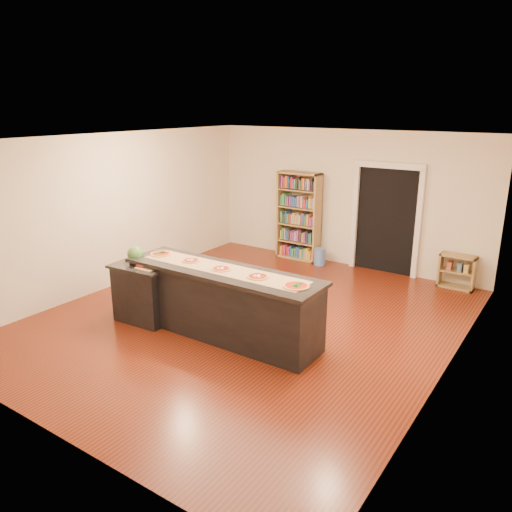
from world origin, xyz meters
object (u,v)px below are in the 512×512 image
Objects in this scene: waste_bin at (320,257)px; watermelon at (135,254)px; side_counter at (145,292)px; bookshelf at (299,216)px; low_shelf at (457,271)px; kitchen_island at (222,302)px.

watermelon is (-1.18, -4.00, 0.86)m from waste_bin.
side_counter is 4.24m from bookshelf.
low_shelf is at bearing 4.04° from waste_bin.
kitchen_island reaches higher than side_counter.
bookshelf reaches higher than waste_bin.
low_shelf is (3.71, 4.23, -0.14)m from side_counter.
kitchen_island is 8.53× the size of waste_bin.
bookshelf is (0.37, 4.20, 0.49)m from side_counter.
watermelon is at bearing -171.89° from kitchen_island.
watermelon is at bearing 166.41° from side_counter.
kitchen_island is at bearing 8.16° from watermelon.
side_counter is at bearing -95.03° from bookshelf.
side_counter is 0.61m from watermelon.
bookshelf reaches higher than kitchen_island.
watermelon is (-0.19, 0.03, 0.58)m from side_counter.
low_shelf reaches higher than waste_bin.
bookshelf is 7.58× the size of watermelon.
low_shelf is (2.38, 3.98, -0.19)m from kitchen_island.
low_shelf is 5.78m from watermelon.
watermelon reaches higher than kitchen_island.
kitchen_island is at bearing -120.91° from low_shelf.
waste_bin is at bearing 72.53° from side_counter.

